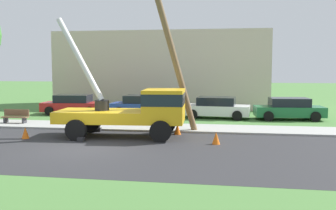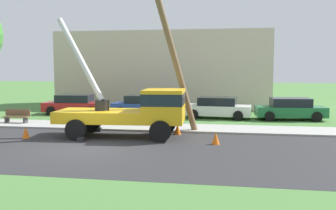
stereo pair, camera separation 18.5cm
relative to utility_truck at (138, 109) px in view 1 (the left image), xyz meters
name	(u,v)px [view 1 (the left image)]	position (x,y,z in m)	size (l,w,h in m)	color
ground_plane	(146,114)	(-1.60, 9.12, -1.41)	(120.00, 120.00, 0.00)	#477538
road_asphalt	(85,148)	(-1.60, -2.88, -1.40)	(80.00, 8.81, 0.01)	#2B2B2D
sidewalk_strip	(123,126)	(-1.60, 2.88, -1.36)	(80.00, 2.70, 0.10)	#9E9E99
utility_truck	(138,109)	(0.00, 0.00, 0.00)	(6.91, 3.21, 5.98)	gold
leaning_utility_pole	(171,47)	(1.40, 1.56, 3.06)	(3.10, 1.54, 8.72)	brown
traffic_cone_ahead	(216,138)	(3.85, -1.21, -1.13)	(0.36, 0.36, 0.56)	orange
traffic_cone_behind	(25,133)	(-5.26, -1.25, -1.13)	(0.36, 0.36, 0.56)	orange
traffic_cone_curbside	(177,129)	(1.82, 1.02, -1.13)	(0.36, 0.36, 0.56)	orange
parked_sedan_red	(73,104)	(-6.85, 8.35, -0.70)	(4.52, 2.23, 1.42)	#B21E1E
parked_sedan_blue	(143,105)	(-1.73, 8.59, -0.70)	(4.43, 2.07, 1.42)	#263F99
parked_sedan_white	(216,108)	(3.53, 7.78, -0.70)	(4.55, 2.28, 1.42)	silver
parked_sedan_green	(289,109)	(8.24, 7.78, -0.70)	(4.53, 2.24, 1.42)	#1E6638
park_bench	(16,117)	(-8.23, 2.94, -0.95)	(1.60, 0.45, 0.90)	brown
lowrise_building_backdrop	(163,70)	(-1.43, 15.51, 1.79)	(18.00, 6.00, 6.40)	beige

